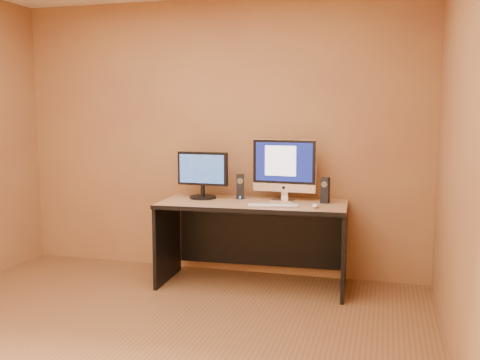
% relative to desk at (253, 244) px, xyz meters
% --- Properties ---
extents(floor, '(4.00, 4.00, 0.00)m').
position_rel_desk_xyz_m(floor, '(-0.46, -1.59, -0.38)').
color(floor, brown).
rests_on(floor, ground).
extents(walls, '(4.00, 4.00, 2.60)m').
position_rel_desk_xyz_m(walls, '(-0.46, -1.59, 0.92)').
color(walls, olive).
rests_on(walls, ground).
extents(desk, '(1.66, 0.79, 0.75)m').
position_rel_desk_xyz_m(desk, '(0.00, 0.00, 0.00)').
color(desk, '#AE7B57').
rests_on(desk, ground).
extents(imac, '(0.59, 0.25, 0.56)m').
position_rel_desk_xyz_m(imac, '(0.24, 0.17, 0.66)').
color(imac, silver).
rests_on(imac, desk).
extents(second_monitor, '(0.50, 0.27, 0.43)m').
position_rel_desk_xyz_m(second_monitor, '(-0.50, 0.10, 0.59)').
color(second_monitor, black).
rests_on(second_monitor, desk).
extents(speaker_left, '(0.08, 0.09, 0.22)m').
position_rel_desk_xyz_m(speaker_left, '(-0.16, 0.17, 0.49)').
color(speaker_left, black).
rests_on(speaker_left, desk).
extents(speaker_right, '(0.08, 0.08, 0.22)m').
position_rel_desk_xyz_m(speaker_right, '(0.61, 0.13, 0.49)').
color(speaker_right, black).
rests_on(speaker_right, desk).
extents(keyboard, '(0.45, 0.20, 0.02)m').
position_rel_desk_xyz_m(keyboard, '(0.21, -0.17, 0.38)').
color(keyboard, silver).
rests_on(keyboard, desk).
extents(mouse, '(0.07, 0.11, 0.04)m').
position_rel_desk_xyz_m(mouse, '(0.56, -0.13, 0.39)').
color(mouse, silver).
rests_on(mouse, desk).
extents(cable_a, '(0.08, 0.21, 0.01)m').
position_rel_desk_xyz_m(cable_a, '(0.26, 0.25, 0.38)').
color(cable_a, black).
rests_on(cable_a, desk).
extents(cable_b, '(0.06, 0.18, 0.01)m').
position_rel_desk_xyz_m(cable_b, '(0.16, 0.27, 0.38)').
color(cable_b, black).
rests_on(cable_b, desk).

